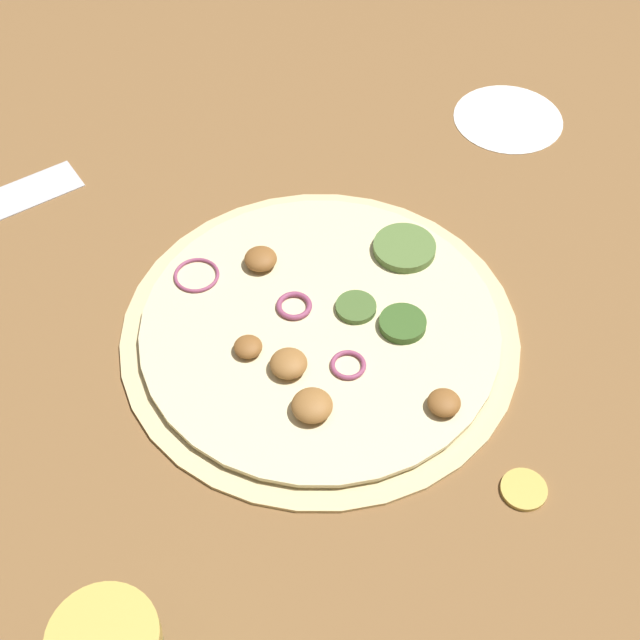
{
  "coord_description": "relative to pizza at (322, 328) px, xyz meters",
  "views": [
    {
      "loc": [
        -0.43,
        0.13,
        0.56
      ],
      "look_at": [
        0.0,
        0.0,
        0.02
      ],
      "focal_mm": 50.0,
      "sensor_mm": 36.0,
      "label": 1
    }
  ],
  "objects": [
    {
      "name": "loose_cap",
      "position": [
        -0.18,
        -0.1,
        -0.0
      ],
      "size": [
        0.03,
        0.03,
        0.01
      ],
      "color": "gold",
      "rests_on": "ground_plane"
    },
    {
      "name": "ground_plane",
      "position": [
        0.0,
        0.0,
        -0.01
      ],
      "size": [
        3.0,
        3.0,
        0.0
      ],
      "primitive_type": "plane",
      "color": "brown"
    },
    {
      "name": "flour_patch",
      "position": [
        0.21,
        -0.26,
        -0.01
      ],
      "size": [
        0.11,
        0.11,
        0.0
      ],
      "color": "white",
      "rests_on": "ground_plane"
    },
    {
      "name": "pizza",
      "position": [
        0.0,
        0.0,
        0.0
      ],
      "size": [
        0.32,
        0.32,
        0.03
      ],
      "color": "beige",
      "rests_on": "ground_plane"
    }
  ]
}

